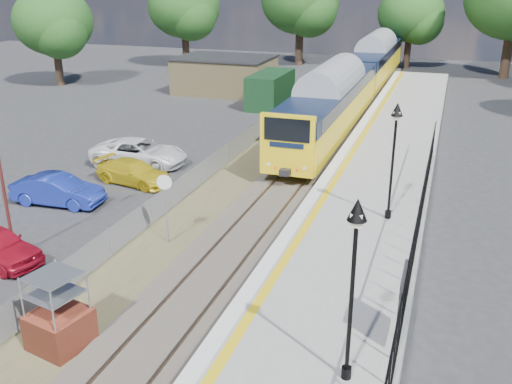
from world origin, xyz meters
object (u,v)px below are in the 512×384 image
at_px(brick_plinth, 58,313).
at_px(car_yellow, 134,172).
at_px(car_blue, 58,190).
at_px(car_white, 139,153).
at_px(speed_sign, 165,197).
at_px(victorian_lamp_north, 395,134).
at_px(victorian_lamp_south, 355,250).
at_px(train, 358,76).

bearing_deg(brick_plinth, car_yellow, 111.67).
bearing_deg(car_blue, car_white, -9.60).
bearing_deg(car_white, brick_plinth, -161.01).
bearing_deg(speed_sign, victorian_lamp_north, 4.10).
bearing_deg(car_blue, victorian_lamp_south, -124.47).
height_order(train, car_yellow, train).
distance_m(victorian_lamp_south, train, 34.92).
bearing_deg(victorian_lamp_north, train, 102.24).
xyz_separation_m(brick_plinth, car_yellow, (-4.99, 12.57, -0.53)).
height_order(speed_sign, car_yellow, speed_sign).
bearing_deg(victorian_lamp_north, car_yellow, 169.41).
relative_size(brick_plinth, speed_sign, 0.82).
distance_m(speed_sign, car_yellow, 7.55).
xyz_separation_m(speed_sign, car_yellow, (-4.80, 5.67, -1.37)).
distance_m(victorian_lamp_north, car_blue, 15.13).
bearing_deg(victorian_lamp_north, car_white, 160.16).
bearing_deg(speed_sign, brick_plinth, -106.49).
relative_size(train, car_white, 7.74).
distance_m(speed_sign, car_white, 10.33).
relative_size(victorian_lamp_south, car_white, 0.87).
bearing_deg(speed_sign, train, 66.29).
xyz_separation_m(victorian_lamp_south, car_yellow, (-13.01, 12.40, -3.70)).
bearing_deg(train, car_white, -114.21).
distance_m(train, car_blue, 27.31).
distance_m(car_blue, car_white, 6.27).
bearing_deg(car_yellow, car_white, 34.76).
xyz_separation_m(train, car_white, (-8.71, -19.37, -1.61)).
bearing_deg(brick_plinth, victorian_lamp_north, 52.46).
bearing_deg(victorian_lamp_north, victorian_lamp_south, -88.85).
bearing_deg(car_blue, car_yellow, -30.94).
relative_size(victorian_lamp_north, car_yellow, 1.12).
relative_size(victorian_lamp_south, victorian_lamp_north, 1.00).
relative_size(speed_sign, car_white, 0.54).
xyz_separation_m(train, brick_plinth, (-2.52, -34.59, -1.22)).
relative_size(victorian_lamp_south, car_blue, 1.09).
distance_m(victorian_lamp_south, speed_sign, 10.87).
distance_m(train, car_yellow, 23.34).
height_order(victorian_lamp_south, car_yellow, victorian_lamp_south).
distance_m(victorian_lamp_south, car_blue, 17.64).
distance_m(victorian_lamp_south, brick_plinth, 8.62).
distance_m(train, car_white, 21.30).
xyz_separation_m(car_blue, car_white, (0.64, 6.24, 0.04)).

